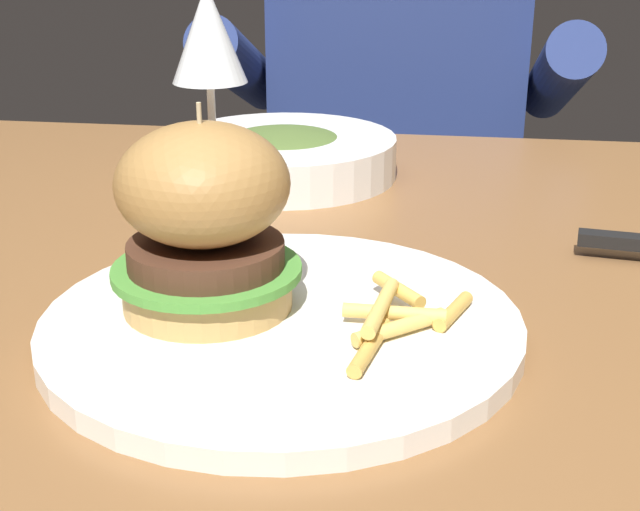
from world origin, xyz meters
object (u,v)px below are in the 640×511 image
(burger_sandwich, at_px, (204,218))
(main_plate, at_px, (282,326))
(wine_glass, at_px, (209,44))
(soup_bowl, at_px, (284,154))
(diner_person, at_px, (394,203))

(burger_sandwich, bearing_deg, main_plate, -8.69)
(wine_glass, relative_size, soup_bowl, 0.87)
(soup_bowl, height_order, diner_person, diner_person)
(wine_glass, bearing_deg, burger_sandwich, -76.40)
(wine_glass, xyz_separation_m, diner_person, (0.13, 0.58, -0.32))
(main_plate, distance_m, soup_bowl, 0.36)
(wine_glass, height_order, soup_bowl, wine_glass)
(burger_sandwich, relative_size, diner_person, 0.11)
(main_plate, distance_m, burger_sandwich, 0.08)
(wine_glass, bearing_deg, diner_person, 77.57)
(main_plate, relative_size, soup_bowl, 1.34)
(main_plate, relative_size, burger_sandwich, 2.30)
(main_plate, relative_size, wine_glass, 1.55)
(burger_sandwich, xyz_separation_m, diner_person, (0.07, 0.82, -0.25))
(main_plate, height_order, diner_person, diner_person)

